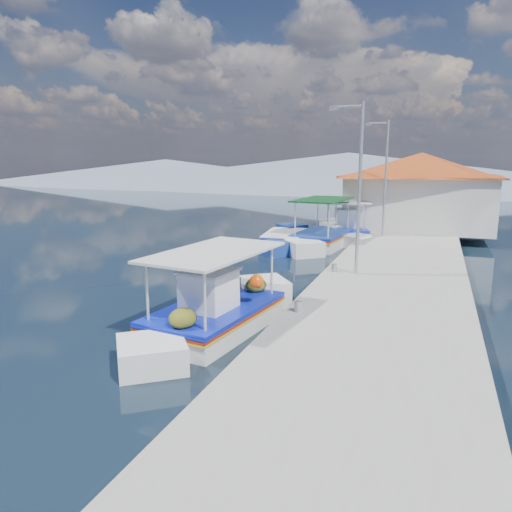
% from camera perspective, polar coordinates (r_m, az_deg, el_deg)
% --- Properties ---
extents(ground, '(160.00, 160.00, 0.00)m').
position_cam_1_polar(ground, '(17.58, -4.52, -3.88)').
color(ground, black).
rests_on(ground, ground).
extents(quay, '(5.00, 44.00, 0.50)m').
position_cam_1_polar(quay, '(21.86, 16.55, -0.59)').
color(quay, '#A19E97').
rests_on(quay, ground).
extents(bollards, '(0.20, 17.20, 0.30)m').
position_cam_1_polar(bollards, '(21.28, 10.83, 0.46)').
color(bollards, '#A5A8AD').
rests_on(bollards, quay).
extents(main_caique, '(2.81, 7.46, 2.48)m').
position_cam_1_polar(main_caique, '(13.41, -4.66, -6.71)').
color(main_caique, white).
rests_on(main_caique, ground).
extents(caique_green_canopy, '(2.72, 7.44, 2.80)m').
position_cam_1_polar(caique_green_canopy, '(25.92, 7.75, 2.02)').
color(caique_green_canopy, white).
rests_on(caique_green_canopy, ground).
extents(caique_blue_hull, '(2.40, 6.42, 1.15)m').
position_cam_1_polar(caique_blue_hull, '(25.75, 3.45, 1.80)').
color(caique_blue_hull, navy).
rests_on(caique_blue_hull, ground).
extents(caique_far, '(3.59, 6.64, 2.47)m').
position_cam_1_polar(caique_far, '(28.65, 10.40, 2.92)').
color(caique_far, white).
rests_on(caique_far, ground).
extents(harbor_building, '(10.49, 10.49, 4.40)m').
position_cam_1_polar(harbor_building, '(30.45, 18.58, 7.41)').
color(harbor_building, silver).
rests_on(harbor_building, quay).
extents(lamp_post_near, '(1.21, 0.14, 6.00)m').
position_cam_1_polar(lamp_post_near, '(17.59, 11.74, 8.66)').
color(lamp_post_near, '#A5A8AD').
rests_on(lamp_post_near, quay).
extents(lamp_post_far, '(1.21, 0.14, 6.00)m').
position_cam_1_polar(lamp_post_far, '(26.52, 14.73, 9.43)').
color(lamp_post_far, '#A5A8AD').
rests_on(lamp_post_far, quay).
extents(mountain_ridge, '(171.40, 96.00, 5.50)m').
position_cam_1_polar(mountain_ridge, '(71.42, 19.98, 8.78)').
color(mountain_ridge, slate).
rests_on(mountain_ridge, ground).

